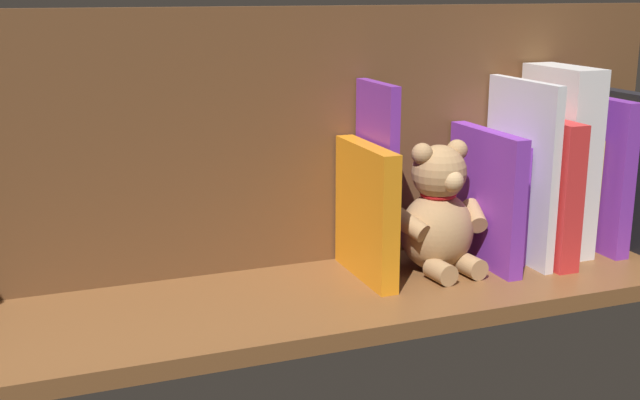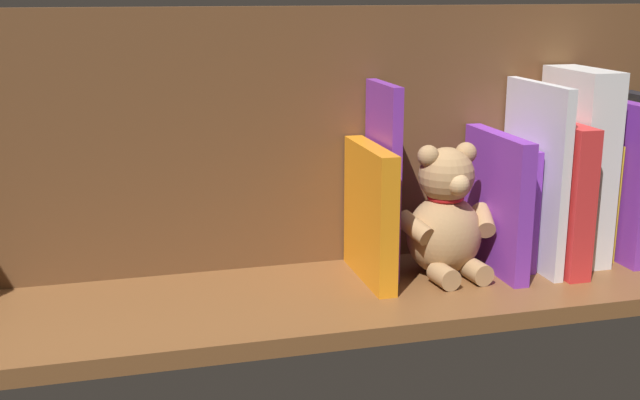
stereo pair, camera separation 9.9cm
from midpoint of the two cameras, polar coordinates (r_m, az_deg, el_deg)
ground_plane at (r=103.05cm, az=-2.77°, el=-6.90°), size 112.03×26.61×2.20cm
shelf_back_panel at (r=108.17cm, az=-4.72°, el=4.23°), size 112.03×1.50×34.47cm
book_0 at (r=123.64cm, az=18.73°, el=1.95°), size 2.73×16.87×22.35cm
book_1 at (r=124.42cm, az=16.96°, el=1.67°), size 1.64×11.26×20.20cm
book_2 at (r=121.59cm, az=16.53°, el=1.81°), size 2.25×14.36×21.86cm
book_3 at (r=122.29cm, az=15.05°, el=0.64°), size 1.54×10.68×16.29cm
dictionary_thick_white at (r=118.19cm, az=14.08°, el=2.71°), size 4.97×12.77×26.28cm
book_4 at (r=115.00cm, az=12.64°, el=0.82°), size 3.13×16.47×19.81cm
book_5 at (r=113.35cm, az=11.47°, el=1.99°), size 1.31×15.65×24.83cm
book_6 at (r=114.54cm, az=9.79°, el=0.03°), size 2.85×11.97×16.42cm
book_7 at (r=111.08cm, az=9.04°, el=0.14°), size 2.12×16.17×18.43cm
teddy_bear at (r=107.79cm, az=5.74°, el=-1.04°), size 14.09×11.84×17.45cm
book_8 at (r=106.23cm, az=1.31°, el=1.50°), size 1.38×10.65×25.10cm
book_9 at (r=104.31cm, az=0.55°, el=-0.88°), size 2.41×15.10×17.56cm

